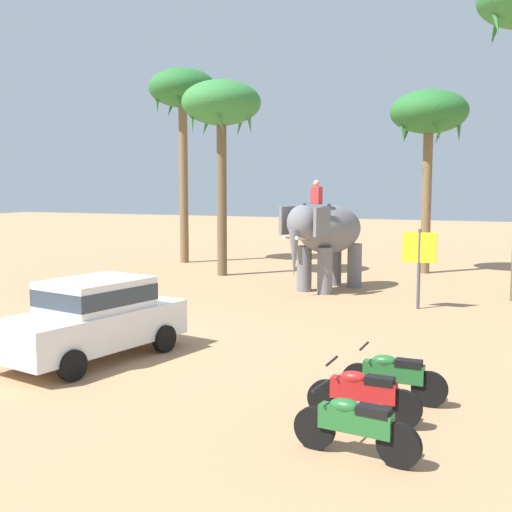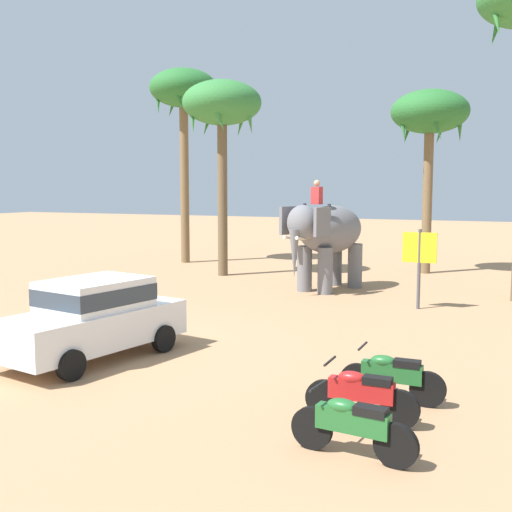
# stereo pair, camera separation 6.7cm
# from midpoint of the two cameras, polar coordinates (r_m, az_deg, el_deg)

# --- Properties ---
(ground_plane) EXTENTS (120.00, 120.00, 0.00)m
(ground_plane) POSITION_cam_midpoint_polar(r_m,az_deg,el_deg) (14.74, -13.16, -8.18)
(ground_plane) COLOR tan
(car_sedan_foreground) EXTENTS (2.41, 4.34, 1.70)m
(car_sedan_foreground) POSITION_cam_midpoint_polar(r_m,az_deg,el_deg) (13.78, -14.39, -5.25)
(car_sedan_foreground) COLOR white
(car_sedan_foreground) RESTS_ON ground
(elephant_with_mahout) EXTENTS (2.55, 4.02, 3.88)m
(elephant_with_mahout) POSITION_cam_midpoint_polar(r_m,az_deg,el_deg) (22.23, 6.51, 1.98)
(elephant_with_mahout) COLOR slate
(elephant_with_mahout) RESTS_ON ground
(motorcycle_nearest_camera) EXTENTS (1.80, 0.55, 0.94)m
(motorcycle_nearest_camera) POSITION_cam_midpoint_polar(r_m,az_deg,el_deg) (8.81, 8.96, -14.88)
(motorcycle_nearest_camera) COLOR black
(motorcycle_nearest_camera) RESTS_ON ground
(motorcycle_second_in_row) EXTENTS (1.80, 0.55, 0.94)m
(motorcycle_second_in_row) POSITION_cam_midpoint_polar(r_m,az_deg,el_deg) (10.06, 9.70, -12.20)
(motorcycle_second_in_row) COLOR black
(motorcycle_second_in_row) RESTS_ON ground
(motorcycle_mid_row) EXTENTS (1.80, 0.55, 0.94)m
(motorcycle_mid_row) POSITION_cam_midpoint_polar(r_m,az_deg,el_deg) (11.06, 12.37, -10.54)
(motorcycle_mid_row) COLOR black
(motorcycle_mid_row) RESTS_ON ground
(palm_tree_behind_elephant) EXTENTS (3.20, 3.20, 7.65)m
(palm_tree_behind_elephant) POSITION_cam_midpoint_polar(r_m,az_deg,el_deg) (27.60, 15.56, 12.09)
(palm_tree_behind_elephant) COLOR brown
(palm_tree_behind_elephant) RESTS_ON ground
(palm_tree_near_hut) EXTENTS (3.20, 3.20, 7.93)m
(palm_tree_near_hut) POSITION_cam_midpoint_polar(r_m,az_deg,el_deg) (26.04, -3.03, 13.24)
(palm_tree_near_hut) COLOR brown
(palm_tree_near_hut) RESTS_ON ground
(palm_tree_far_back) EXTENTS (3.20, 3.20, 9.20)m
(palm_tree_far_back) POSITION_cam_midpoint_polar(r_m,az_deg,el_deg) (30.84, -6.53, 14.34)
(palm_tree_far_back) COLOR brown
(palm_tree_far_back) RESTS_ON ground
(signboard_yellow) EXTENTS (1.00, 0.10, 2.40)m
(signboard_yellow) POSITION_cam_midpoint_polar(r_m,az_deg,el_deg) (19.31, 14.70, 0.27)
(signboard_yellow) COLOR #4C4C51
(signboard_yellow) RESTS_ON ground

